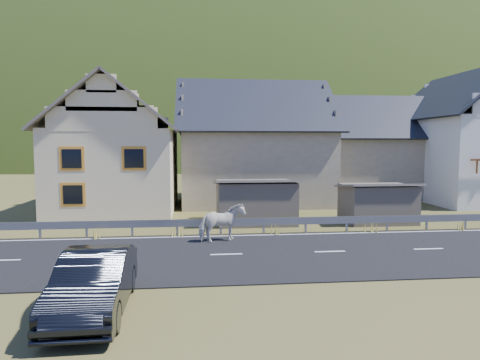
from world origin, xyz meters
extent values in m
plane|color=#3A3C17|center=(0.00, 0.00, 0.00)|extent=(160.00, 160.00, 0.00)
cube|color=black|center=(0.00, 0.00, 0.02)|extent=(60.00, 7.00, 0.04)
cube|color=silver|center=(0.00, 0.00, 0.04)|extent=(60.00, 6.60, 0.01)
cube|color=#93969B|center=(0.00, 3.68, 0.58)|extent=(28.00, 0.08, 0.34)
cube|color=#93969B|center=(-12.00, 3.70, 0.35)|extent=(0.10, 0.06, 0.70)
cube|color=#93969B|center=(-10.00, 3.70, 0.35)|extent=(0.10, 0.06, 0.70)
cube|color=#93969B|center=(-8.00, 3.70, 0.35)|extent=(0.10, 0.06, 0.70)
cube|color=#93969B|center=(-6.00, 3.70, 0.35)|extent=(0.10, 0.06, 0.70)
cube|color=#93969B|center=(-4.00, 3.70, 0.35)|extent=(0.10, 0.06, 0.70)
cube|color=#93969B|center=(-2.00, 3.70, 0.35)|extent=(0.10, 0.06, 0.70)
cube|color=#93969B|center=(0.00, 3.70, 0.35)|extent=(0.10, 0.06, 0.70)
cube|color=#93969B|center=(2.00, 3.70, 0.35)|extent=(0.10, 0.06, 0.70)
cube|color=#93969B|center=(4.00, 3.70, 0.35)|extent=(0.10, 0.06, 0.70)
cube|color=#93969B|center=(6.00, 3.70, 0.35)|extent=(0.10, 0.06, 0.70)
cube|color=#93969B|center=(8.00, 3.70, 0.35)|extent=(0.10, 0.06, 0.70)
cube|color=#62594B|center=(-2.00, 6.50, 1.10)|extent=(4.30, 3.30, 2.40)
cube|color=#62594B|center=(4.50, 6.00, 1.00)|extent=(3.80, 2.90, 2.20)
cube|color=beige|center=(-10.00, 12.00, 2.50)|extent=(7.00, 9.00, 5.00)
cube|color=orange|center=(-11.60, 7.50, 3.40)|extent=(1.30, 0.12, 1.30)
cube|color=orange|center=(-8.40, 7.50, 3.40)|extent=(1.30, 0.12, 1.30)
cube|color=orange|center=(-11.60, 7.50, 1.50)|extent=(1.30, 0.12, 1.30)
cube|color=gray|center=(-12.00, 13.50, 6.56)|extent=(0.70, 0.70, 2.40)
cube|color=gray|center=(-1.00, 15.00, 2.50)|extent=(10.00, 9.00, 5.00)
cube|color=gray|center=(9.00, 17.00, 2.30)|extent=(9.00, 8.00, 4.60)
cube|color=silver|center=(15.00, 14.00, 3.00)|extent=(8.00, 10.00, 6.00)
ellipsoid|color=#203A0F|center=(5.00, 180.00, -20.00)|extent=(440.00, 280.00, 260.00)
ellipsoid|color=black|center=(-55.00, 110.00, 6.00)|extent=(76.00, 50.00, 28.00)
imported|color=silver|center=(-4.05, 2.15, 0.85)|extent=(1.42, 2.09, 1.61)
imported|color=black|center=(-7.65, -5.04, 0.76)|extent=(1.72, 4.63, 1.51)
camera|label=1|loc=(-5.11, -15.72, 4.20)|focal=32.00mm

